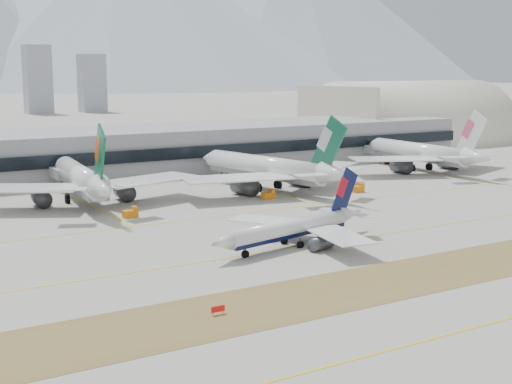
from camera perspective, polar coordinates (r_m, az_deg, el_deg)
ground at (r=151.04m, az=4.29°, el=-3.72°), size 3000.00×3000.00×0.00m
taxiing_airliner at (r=144.18m, az=3.12°, el=-2.92°), size 43.25×37.06×14.66m
widebody_eva at (r=195.06m, az=-13.72°, el=0.93°), size 64.50×63.51×23.14m
widebody_cathay at (r=209.35m, az=1.18°, el=1.83°), size 64.98×64.39×23.54m
widebody_china_air at (r=256.96m, az=13.24°, el=3.00°), size 64.07×62.69×22.86m
terminal at (r=250.92m, az=-11.10°, el=3.25°), size 280.00×43.10×15.00m
hangar at (r=351.57m, az=12.10°, el=3.82°), size 91.00×60.00×60.00m
hold_sign_left at (r=104.78m, az=-3.06°, el=-9.33°), size 2.20×0.15×1.35m
gse_b at (r=174.06m, az=-9.98°, el=-1.68°), size 3.55×2.00×2.60m
gse_extra at (r=196.30m, az=1.02°, el=-0.24°), size 3.55×2.00×2.60m
gse_c at (r=209.08m, az=8.19°, el=0.27°), size 3.55×2.00×2.60m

